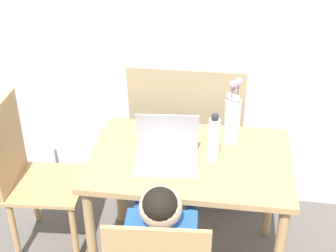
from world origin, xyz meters
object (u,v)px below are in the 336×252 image
Objects in this scene: water_bottle at (214,139)px; laptop at (167,150)px; chair_spare at (34,177)px; person_seated at (162,248)px; flower_vase at (233,116)px.

laptop is at bearing -172.77° from water_bottle.
chair_spare is 0.97× the size of person_seated.
flower_vase is (1.07, 0.13, 0.40)m from chair_spare.
flower_vase reaches higher than chair_spare.
person_seated is at bearing -89.65° from laptop.
person_seated is 0.79m from flower_vase.
flower_vase is (0.31, 0.22, 0.10)m from laptop.
laptop is 0.39m from flower_vase.
water_bottle is (0.18, 0.51, 0.24)m from person_seated.
chair_spare is 1.00m from person_seated.
water_bottle is at bearing -113.85° from flower_vase.
person_seated reaches higher than chair_spare.
laptop is 0.23m from water_bottle.
chair_spare is at bearing -173.26° from flower_vase.
water_bottle is (-0.08, -0.19, -0.04)m from flower_vase.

